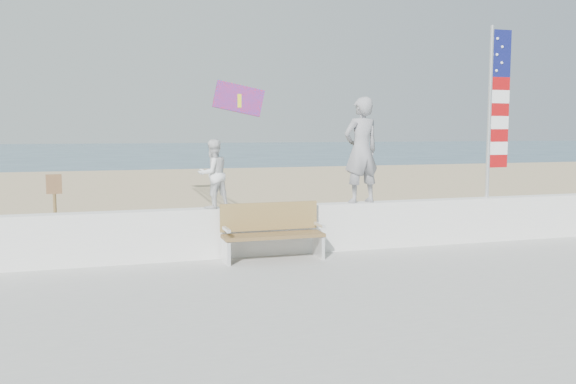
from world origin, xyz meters
name	(u,v)px	position (x,y,z in m)	size (l,w,h in m)	color
ground	(310,290)	(0.00, 0.00, 0.00)	(220.00, 220.00, 0.00)	#314F62
sand	(210,213)	(0.00, 9.00, 0.04)	(90.00, 40.00, 0.08)	tan
boardwalk	(451,383)	(0.00, -4.00, 0.13)	(50.00, 12.40, 0.10)	#ABABA5
seawall	(275,230)	(0.00, 2.00, 0.63)	(30.00, 0.35, 0.90)	white
adult	(361,150)	(1.73, 2.00, 2.09)	(0.74, 0.48, 2.03)	gray
child	(213,174)	(-1.14, 2.00, 1.70)	(0.60, 0.47, 1.23)	silver
bench	(272,231)	(-0.18, 1.55, 0.69)	(1.80, 0.57, 1.00)	brown
flag	(495,105)	(4.71, 2.00, 2.99)	(0.50, 0.08, 3.50)	silver
parafoil_kite	(239,99)	(-0.19, 4.05, 3.13)	(1.14, 0.43, 0.76)	red
sign	(55,202)	(-4.02, 5.06, 0.94)	(0.32, 0.07, 1.46)	brown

